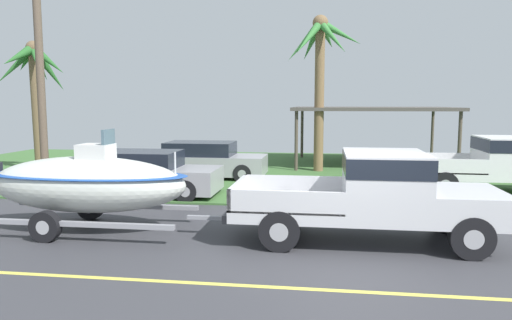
{
  "coord_description": "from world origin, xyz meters",
  "views": [
    {
      "loc": [
        -0.46,
        -9.0,
        2.85
      ],
      "look_at": [
        -2.06,
        2.21,
        1.51
      ],
      "focal_mm": 34.02,
      "sensor_mm": 36.0,
      "label": 1
    }
  ],
  "objects_px": {
    "pickup_truck_towing": "(382,192)",
    "carport_awning": "(371,110)",
    "parked_sedan_near": "(205,161)",
    "utility_pole": "(40,69)",
    "parked_sedan_far": "(142,174)",
    "palm_tree_mid": "(34,75)",
    "palm_tree_near_left": "(320,57)",
    "boat_on_trailer": "(87,184)",
    "parked_pickup_background": "(504,163)"
  },
  "relations": [
    {
      "from": "pickup_truck_towing",
      "to": "carport_awning",
      "type": "distance_m",
      "value": 12.57
    },
    {
      "from": "parked_sedan_near",
      "to": "utility_pole",
      "type": "distance_m",
      "value": 6.49
    },
    {
      "from": "parked_sedan_near",
      "to": "parked_sedan_far",
      "type": "xyz_separation_m",
      "value": [
        -1.07,
        -3.65,
        0.0
      ]
    },
    {
      "from": "pickup_truck_towing",
      "to": "palm_tree_mid",
      "type": "relative_size",
      "value": 1.06
    },
    {
      "from": "carport_awning",
      "to": "palm_tree_near_left",
      "type": "bearing_deg",
      "value": -133.72
    },
    {
      "from": "boat_on_trailer",
      "to": "carport_awning",
      "type": "height_order",
      "value": "carport_awning"
    },
    {
      "from": "parked_pickup_background",
      "to": "palm_tree_near_left",
      "type": "relative_size",
      "value": 0.86
    },
    {
      "from": "parked_pickup_background",
      "to": "palm_tree_near_left",
      "type": "distance_m",
      "value": 8.03
    },
    {
      "from": "parked_sedan_far",
      "to": "utility_pole",
      "type": "bearing_deg",
      "value": -176.0
    },
    {
      "from": "boat_on_trailer",
      "to": "parked_sedan_far",
      "type": "distance_m",
      "value": 4.1
    },
    {
      "from": "palm_tree_near_left",
      "to": "parked_sedan_near",
      "type": "bearing_deg",
      "value": -151.17
    },
    {
      "from": "palm_tree_mid",
      "to": "utility_pole",
      "type": "height_order",
      "value": "utility_pole"
    },
    {
      "from": "pickup_truck_towing",
      "to": "parked_pickup_background",
      "type": "distance_m",
      "value": 7.28
    },
    {
      "from": "carport_awning",
      "to": "palm_tree_mid",
      "type": "distance_m",
      "value": 14.28
    },
    {
      "from": "palm_tree_mid",
      "to": "pickup_truck_towing",
      "type": "bearing_deg",
      "value": -32.61
    },
    {
      "from": "carport_awning",
      "to": "palm_tree_mid",
      "type": "bearing_deg",
      "value": -162.17
    },
    {
      "from": "pickup_truck_towing",
      "to": "parked_sedan_far",
      "type": "relative_size",
      "value": 1.21
    },
    {
      "from": "parked_sedan_far",
      "to": "parked_pickup_background",
      "type": "bearing_deg",
      "value": 9.13
    },
    {
      "from": "palm_tree_mid",
      "to": "parked_sedan_near",
      "type": "bearing_deg",
      "value": -3.06
    },
    {
      "from": "boat_on_trailer",
      "to": "parked_sedan_far",
      "type": "relative_size",
      "value": 1.24
    },
    {
      "from": "parked_pickup_background",
      "to": "utility_pole",
      "type": "height_order",
      "value": "utility_pole"
    },
    {
      "from": "carport_awning",
      "to": "palm_tree_mid",
      "type": "relative_size",
      "value": 1.31
    },
    {
      "from": "parked_sedan_far",
      "to": "palm_tree_mid",
      "type": "xyz_separation_m",
      "value": [
        -5.95,
        4.03,
        3.27
      ]
    },
    {
      "from": "parked_sedan_far",
      "to": "palm_tree_mid",
      "type": "relative_size",
      "value": 0.88
    },
    {
      "from": "carport_awning",
      "to": "utility_pole",
      "type": "bearing_deg",
      "value": -141.06
    },
    {
      "from": "pickup_truck_towing",
      "to": "utility_pole",
      "type": "relative_size",
      "value": 0.75
    },
    {
      "from": "pickup_truck_towing",
      "to": "parked_sedan_near",
      "type": "distance_m",
      "value": 9.57
    },
    {
      "from": "parked_sedan_near",
      "to": "parked_sedan_far",
      "type": "bearing_deg",
      "value": -106.27
    },
    {
      "from": "pickup_truck_towing",
      "to": "carport_awning",
      "type": "height_order",
      "value": "carport_awning"
    },
    {
      "from": "parked_sedan_near",
      "to": "palm_tree_near_left",
      "type": "height_order",
      "value": "palm_tree_near_left"
    },
    {
      "from": "pickup_truck_towing",
      "to": "parked_pickup_background",
      "type": "height_order",
      "value": "pickup_truck_towing"
    },
    {
      "from": "parked_pickup_background",
      "to": "utility_pole",
      "type": "xyz_separation_m",
      "value": [
        -14.1,
        -1.99,
        2.86
      ]
    },
    {
      "from": "boat_on_trailer",
      "to": "palm_tree_mid",
      "type": "xyz_separation_m",
      "value": [
        -6.26,
        8.1,
        2.88
      ]
    },
    {
      "from": "parked_sedan_far",
      "to": "carport_awning",
      "type": "xyz_separation_m",
      "value": [
        7.58,
        8.38,
        1.86
      ]
    },
    {
      "from": "parked_sedan_far",
      "to": "palm_tree_near_left",
      "type": "distance_m",
      "value": 8.93
    },
    {
      "from": "utility_pole",
      "to": "carport_awning",
      "type": "bearing_deg",
      "value": 38.94
    },
    {
      "from": "palm_tree_near_left",
      "to": "palm_tree_mid",
      "type": "relative_size",
      "value": 1.2
    },
    {
      "from": "parked_sedan_near",
      "to": "carport_awning",
      "type": "height_order",
      "value": "carport_awning"
    },
    {
      "from": "pickup_truck_towing",
      "to": "parked_sedan_near",
      "type": "bearing_deg",
      "value": 126.17
    },
    {
      "from": "pickup_truck_towing",
      "to": "parked_sedan_far",
      "type": "xyz_separation_m",
      "value": [
        -6.71,
        4.07,
        -0.36
      ]
    },
    {
      "from": "boat_on_trailer",
      "to": "parked_sedan_far",
      "type": "xyz_separation_m",
      "value": [
        -0.32,
        4.07,
        -0.39
      ]
    },
    {
      "from": "parked_pickup_background",
      "to": "carport_awning",
      "type": "height_order",
      "value": "carport_awning"
    },
    {
      "from": "utility_pole",
      "to": "parked_pickup_background",
      "type": "bearing_deg",
      "value": 8.03
    },
    {
      "from": "parked_sedan_far",
      "to": "parked_sedan_near",
      "type": "bearing_deg",
      "value": 73.73
    },
    {
      "from": "parked_sedan_near",
      "to": "utility_pole",
      "type": "xyz_separation_m",
      "value": [
        -4.12,
        -3.87,
        3.19
      ]
    },
    {
      "from": "palm_tree_near_left",
      "to": "utility_pole",
      "type": "distance_m",
      "value": 10.41
    },
    {
      "from": "pickup_truck_towing",
      "to": "parked_sedan_near",
      "type": "relative_size",
      "value": 1.25
    },
    {
      "from": "boat_on_trailer",
      "to": "palm_tree_near_left",
      "type": "xyz_separation_m",
      "value": [
        4.96,
        10.04,
        3.62
      ]
    },
    {
      "from": "pickup_truck_towing",
      "to": "boat_on_trailer",
      "type": "height_order",
      "value": "boat_on_trailer"
    },
    {
      "from": "boat_on_trailer",
      "to": "carport_awning",
      "type": "relative_size",
      "value": 0.83
    }
  ]
}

